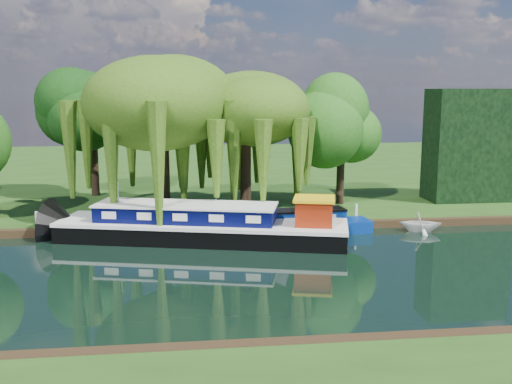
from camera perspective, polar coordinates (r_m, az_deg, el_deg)
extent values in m
plane|color=black|center=(26.35, -3.92, -8.28)|extent=(120.00, 120.00, 0.00)
cube|color=#1F3E11|center=(59.54, -5.54, 2.22)|extent=(120.00, 52.00, 0.45)
cube|color=black|center=(32.18, -5.43, -4.16)|extent=(16.44, 7.38, 1.07)
cube|color=silver|center=(32.03, -5.45, -3.08)|extent=(16.55, 7.47, 0.20)
cube|color=#040836|center=(32.13, -7.02, -2.10)|extent=(10.28, 4.92, 0.85)
cube|color=silver|center=(32.03, -7.04, -1.27)|extent=(10.50, 5.14, 0.11)
cube|color=maroon|center=(31.09, 5.83, -2.02)|extent=(2.38, 2.38, 1.34)
cube|color=yellow|center=(30.95, 5.85, -0.68)|extent=(2.65, 2.65, 0.14)
cylinder|color=silver|center=(33.19, -13.62, -0.78)|extent=(0.09, 0.09, 2.14)
cube|color=navy|center=(33.41, 2.58, -3.79)|extent=(10.85, 2.82, 0.80)
cube|color=navy|center=(33.24, 2.59, -2.55)|extent=(7.60, 2.06, 0.67)
cube|color=black|center=(33.16, 2.60, -1.91)|extent=(7.70, 2.16, 0.09)
cube|color=silver|center=(31.98, -1.98, -2.99)|extent=(0.54, 0.10, 0.29)
cube|color=silver|center=(32.36, 1.30, -2.83)|extent=(0.54, 0.10, 0.29)
cube|color=silver|center=(32.84, 4.48, -2.67)|extent=(0.54, 0.10, 0.29)
cube|color=silver|center=(33.42, 7.57, -2.50)|extent=(0.54, 0.10, 0.29)
imported|color=silver|center=(35.54, 16.05, -3.82)|extent=(2.86, 2.60, 1.29)
cylinder|color=black|center=(36.58, -9.18, 2.12)|extent=(0.74, 0.74, 5.73)
ellipsoid|color=#314F11|center=(36.25, -9.37, 8.61)|extent=(8.00, 8.00, 5.17)
cylinder|color=black|center=(36.80, -1.04, 1.69)|extent=(0.70, 0.70, 4.96)
ellipsoid|color=#314F11|center=(36.45, -1.06, 7.26)|extent=(6.77, 6.77, 4.37)
cylinder|color=black|center=(44.74, -15.91, 3.89)|extent=(0.61, 0.61, 6.65)
ellipsoid|color=black|center=(44.55, -16.08, 7.37)|extent=(5.32, 5.32, 5.32)
cylinder|color=black|center=(40.31, 8.47, 3.01)|extent=(0.58, 0.58, 5.94)
ellipsoid|color=#234F13|center=(40.09, 8.56, 6.46)|extent=(4.75, 4.75, 4.75)
cube|color=black|center=(44.05, 20.61, 4.42)|extent=(6.00, 3.00, 8.00)
cylinder|color=silver|center=(36.16, -3.98, -0.70)|extent=(0.10, 0.10, 2.20)
sphere|color=white|center=(35.94, -4.00, 1.30)|extent=(0.36, 0.36, 0.36)
cylinder|color=silver|center=(35.31, -21.09, -2.61)|extent=(0.16, 0.16, 1.00)
cylinder|color=silver|center=(34.30, -11.33, -2.49)|extent=(0.16, 0.16, 1.00)
cylinder|color=silver|center=(34.43, 0.37, -2.24)|extent=(0.16, 0.16, 1.00)
cylinder|color=silver|center=(35.65, 9.99, -1.97)|extent=(0.16, 0.16, 1.00)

